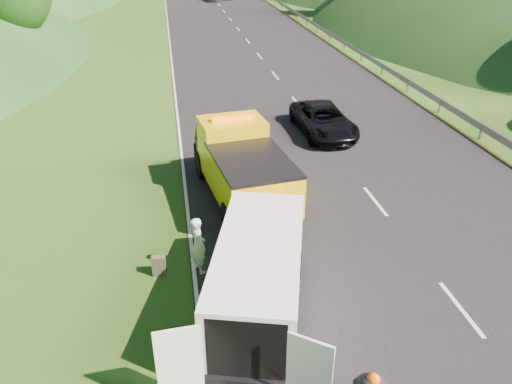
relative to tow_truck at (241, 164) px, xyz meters
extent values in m
plane|color=#38661E|center=(1.82, -5.23, -1.37)|extent=(320.00, 320.00, 0.00)
cube|color=black|center=(4.82, 34.77, -1.36)|extent=(14.00, 200.00, 0.02)
cube|color=gray|center=(12.12, 47.27, -1.37)|extent=(0.06, 140.00, 1.52)
cylinder|color=black|center=(-1.33, 1.98, -0.81)|extent=(0.53, 1.15, 1.10)
cylinder|color=black|center=(0.75, 2.26, -0.81)|extent=(0.53, 1.15, 1.10)
cylinder|color=black|center=(-0.74, -2.39, -0.81)|extent=(0.53, 1.15, 1.10)
cylinder|color=black|center=(1.34, -2.11, -0.81)|extent=(0.53, 1.15, 1.10)
cube|color=yellow|center=(-0.16, 1.19, 0.24)|extent=(2.59, 2.07, 2.10)
cube|color=yellow|center=(0.17, -1.27, -0.04)|extent=(2.91, 4.05, 1.44)
cube|color=black|center=(0.17, -1.27, 0.73)|extent=(2.91, 4.05, 0.11)
cube|color=black|center=(-0.34, 2.51, -0.37)|extent=(2.37, 1.61, 0.77)
cube|color=black|center=(-0.43, 3.16, -0.59)|extent=(2.33, 0.53, 0.55)
cube|color=yellow|center=(-0.39, 2.89, 0.35)|extent=(2.30, 1.16, 1.21)
cube|color=orange|center=(-0.16, 1.19, 1.34)|extent=(1.57, 0.48, 0.18)
cube|color=black|center=(-0.26, 1.96, 0.62)|extent=(2.09, 0.37, 0.99)
cylinder|color=black|center=(-0.89, -4.56, -0.97)|extent=(0.51, 0.85, 0.79)
cylinder|color=black|center=(0.83, -5.06, -0.97)|extent=(0.51, 0.85, 0.79)
cylinder|color=black|center=(-1.83, -7.80, -0.97)|extent=(0.51, 0.85, 0.79)
cylinder|color=black|center=(-0.11, -8.30, -0.97)|extent=(0.51, 0.85, 0.79)
cube|color=white|center=(-0.53, -6.53, -0.03)|extent=(3.39, 5.53, 1.84)
cube|color=white|center=(0.23, -3.90, -0.42)|extent=(2.16, 1.41, 0.99)
cube|color=black|center=(0.18, -4.09, 0.37)|extent=(1.86, 0.83, 0.83)
cube|color=black|center=(-1.23, -8.96, -0.03)|extent=(1.65, 0.56, 1.59)
cube|color=white|center=(-2.59, -9.03, -0.03)|extent=(0.95, 0.12, 1.69)
cube|color=white|center=(-0.11, -9.75, -0.03)|extent=(0.80, 0.60, 1.69)
cube|color=black|center=(-1.26, -9.05, -0.92)|extent=(1.95, 0.69, 0.25)
imported|color=silver|center=(-1.91, -4.33, -1.37)|extent=(0.68, 0.78, 1.79)
imported|color=#C9C96B|center=(0.22, -6.48, -1.37)|extent=(0.57, 0.47, 1.08)
cube|color=#4E4F3B|center=(-3.07, -4.31, -1.05)|extent=(0.41, 0.26, 0.63)
imported|color=black|center=(4.89, 5.76, -1.37)|extent=(2.48, 5.08, 1.39)
imported|color=#515055|center=(4.36, 56.80, -1.37)|extent=(1.50, 3.73, 1.27)
camera|label=1|loc=(-2.33, -16.39, 7.63)|focal=35.00mm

